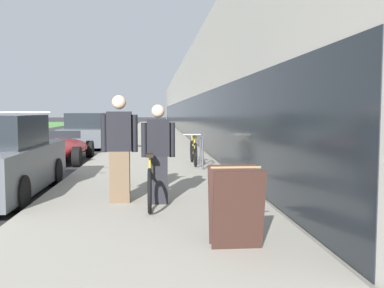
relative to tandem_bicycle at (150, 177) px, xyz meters
name	(u,v)px	position (x,y,z in m)	size (l,w,h in m)	color
sidewalk_slab	(153,136)	(-0.02, 19.60, -0.43)	(3.85, 70.00, 0.13)	gray
storefront_facade	(238,101)	(6.94, 27.60, 1.99)	(10.01, 70.00, 4.99)	#BCB7AD
tandem_bicycle	(150,177)	(0.00, 0.00, 0.00)	(0.52, 2.87, 0.85)	black
person_rider	(158,154)	(0.13, -0.38, 0.44)	(0.55, 0.21, 1.61)	black
person_bystander	(120,149)	(-0.50, -0.23, 0.52)	(0.60, 0.23, 1.77)	brown
bike_rack_hoop	(202,149)	(1.31, 3.85, 0.15)	(0.05, 0.60, 0.84)	#4C4C51
cruiser_bike_nearest	(193,152)	(1.17, 4.69, -0.01)	(0.52, 1.78, 0.84)	black
sandwich_board_sign	(236,206)	(0.97, -2.69, 0.08)	(0.56, 0.56, 0.90)	#331E19
vintage_roadster_curbside	(60,149)	(-2.98, 6.72, -0.07)	(1.76, 4.40, 0.98)	maroon
parked_sedan_far	(87,132)	(-2.95, 12.17, 0.20)	(1.93, 4.31, 1.55)	#4C5156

